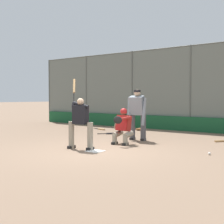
# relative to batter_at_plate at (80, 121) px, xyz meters

# --- Properties ---
(ground_plane) EXTENTS (160.00, 160.00, 0.00)m
(ground_plane) POSITION_rel_batter_at_plate_xyz_m (-0.58, 0.03, -0.80)
(ground_plane) COLOR #7A604C
(home_plate_marker) EXTENTS (0.43, 0.43, 0.01)m
(home_plate_marker) POSITION_rel_batter_at_plate_xyz_m (-0.58, 0.03, -0.80)
(home_plate_marker) COLOR white
(home_plate_marker) RESTS_ON ground_plane
(backstop_fence) EXTENTS (18.51, 0.08, 3.80)m
(backstop_fence) POSITION_rel_batter_at_plate_xyz_m (-0.58, -6.51, 1.19)
(backstop_fence) COLOR #515651
(backstop_fence) RESTS_ON ground_plane
(padding_wall) EXTENTS (18.07, 0.18, 0.64)m
(padding_wall) POSITION_rel_batter_at_plate_xyz_m (-0.58, -6.41, -0.48)
(padding_wall) COLOR #19512D
(padding_wall) RESTS_ON ground_plane
(bleachers_beyond) EXTENTS (12.90, 1.95, 1.16)m
(bleachers_beyond) POSITION_rel_batter_at_plate_xyz_m (-1.25, -8.66, -0.42)
(bleachers_beyond) COLOR slate
(bleachers_beyond) RESTS_ON ground_plane
(batter_at_plate) EXTENTS (1.03, 0.58, 2.06)m
(batter_at_plate) POSITION_rel_batter_at_plate_xyz_m (0.00, 0.00, 0.00)
(batter_at_plate) COLOR gray
(batter_at_plate) RESTS_ON ground_plane
(catcher_behind_plate) EXTENTS (0.62, 0.73, 1.15)m
(catcher_behind_plate) POSITION_rel_batter_at_plate_xyz_m (-0.42, -1.51, -0.21)
(catcher_behind_plate) COLOR gray
(catcher_behind_plate) RESTS_ON ground_plane
(umpire_home) EXTENTS (0.71, 0.49, 1.76)m
(umpire_home) POSITION_rel_batter_at_plate_xyz_m (-0.31, -2.56, 0.15)
(umpire_home) COLOR #4C4C51
(umpire_home) RESTS_ON ground_plane
(spare_bat_near_backstop) EXTENTS (0.87, 0.30, 0.07)m
(spare_bat_near_backstop) POSITION_rel_batter_at_plate_xyz_m (2.93, -4.53, -0.77)
(spare_bat_near_backstop) COLOR black
(spare_bat_near_backstop) RESTS_ON ground_plane
(spare_bat_third_base_side) EXTENTS (0.58, 0.67, 0.07)m
(spare_bat_third_base_side) POSITION_rel_batter_at_plate_xyz_m (1.51, -3.42, -0.77)
(spare_bat_third_base_side) COLOR black
(spare_bat_third_base_side) RESTS_ON ground_plane
(spare_bat_first_base_side) EXTENTS (0.52, 0.66, 0.07)m
(spare_bat_first_base_side) POSITION_rel_batter_at_plate_xyz_m (-2.81, -3.96, -0.77)
(spare_bat_first_base_side) COLOR black
(spare_bat_first_base_side) RESTS_ON ground_plane
(fielding_glove_on_dirt) EXTENTS (0.34, 0.26, 0.12)m
(fielding_glove_on_dirt) POSITION_rel_batter_at_plate_xyz_m (1.30, -5.33, -0.74)
(fielding_glove_on_dirt) COLOR brown
(fielding_glove_on_dirt) RESTS_ON ground_plane
(baseball_loose) EXTENTS (0.07, 0.07, 0.07)m
(baseball_loose) POSITION_rel_batter_at_plate_xyz_m (-3.30, -1.34, -0.76)
(baseball_loose) COLOR white
(baseball_loose) RESTS_ON ground_plane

